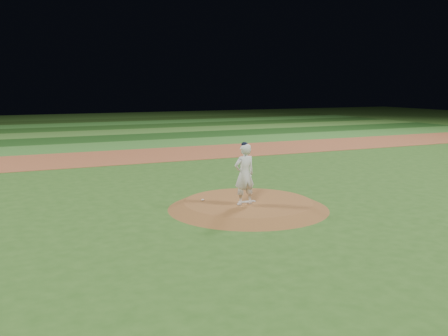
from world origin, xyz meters
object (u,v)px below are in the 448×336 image
at_px(pitcher_on_mound, 244,174).
at_px(pitching_rubber, 247,202).
at_px(rosin_bag, 203,200).
at_px(pitchers_mound, 248,205).

bearing_deg(pitcher_on_mound, pitching_rubber, 48.42).
xyz_separation_m(rosin_bag, pitcher_on_mound, (1.05, -1.08, 1.00)).
relative_size(rosin_bag, pitcher_on_mound, 0.05).
bearing_deg(pitcher_on_mound, rosin_bag, 134.39).
height_order(pitchers_mound, pitching_rubber, pitching_rubber).
bearing_deg(pitcher_on_mound, pitchers_mound, 47.31).
bearing_deg(pitchers_mound, rosin_bag, 152.64).
bearing_deg(pitching_rubber, pitcher_on_mound, -129.42).
distance_m(pitchers_mound, pitcher_on_mound, 1.25).
bearing_deg(rosin_bag, pitcher_on_mound, -45.61).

